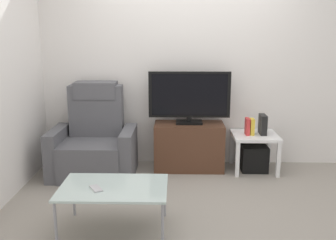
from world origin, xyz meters
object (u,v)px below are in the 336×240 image
side_table (255,140)px  coffee_table (114,189)px  book_middle (252,127)px  subwoofer_box (254,158)px  book_leftmost (247,126)px  television (189,96)px  recliner_armchair (94,143)px  game_console (263,124)px  tv_stand (189,146)px  cell_phone (96,188)px

side_table → coffee_table: (-1.48, -1.52, -0.01)m
side_table → book_middle: 0.18m
subwoofer_box → coffee_table: 2.13m
side_table → book_leftmost: (-0.10, -0.02, 0.17)m
television → side_table: (0.80, -0.05, -0.52)m
side_table → book_leftmost: size_ratio=2.68×
side_table → book_leftmost: book_leftmost is taller
recliner_armchair → game_console: bearing=-5.0°
tv_stand → cell_phone: (-0.81, -1.62, 0.12)m
recliner_armchair → book_leftmost: recliner_armchair is taller
television → book_middle: bearing=-5.7°
tv_stand → subwoofer_box: tv_stand is taller
side_table → recliner_armchair: bearing=-175.6°
tv_stand → side_table: 0.81m
television → book_leftmost: 0.79m
recliner_armchair → coffee_table: bearing=-81.1°
subwoofer_box → book_middle: size_ratio=1.59×
subwoofer_box → book_leftmost: 0.41m
tv_stand → side_table: tv_stand is taller
television → game_console: (0.89, -0.04, -0.33)m
subwoofer_box → book_leftmost: book_leftmost is taller
recliner_armchair → cell_phone: recliner_armchair is taller
tv_stand → side_table: bearing=-2.6°
game_console → book_middle: bearing=-167.5°
book_middle → coffee_table: size_ratio=0.22×
recliner_armchair → cell_phone: bearing=-86.9°
television → cell_phone: (-0.81, -1.63, -0.50)m
television → recliner_armchair: 1.27m
book_middle → cell_phone: (-1.57, -1.56, -0.15)m
recliner_armchair → game_console: 2.04m
side_table → book_leftmost: 0.20m
coffee_table → book_leftmost: bearing=47.4°
recliner_armchair → side_table: (1.93, 0.15, 0.01)m
recliner_armchair → tv_stand: bearing=-0.3°
book_leftmost → subwoofer_box: bearing=11.3°
recliner_armchair → coffee_table: 1.45m
television → cell_phone: bearing=-116.5°
recliner_armchair → coffee_table: recliner_armchair is taller
book_leftmost → book_middle: size_ratio=1.03×
book_leftmost → game_console: game_console is taller
television → book_leftmost: television is taller
television → book_leftmost: (0.70, -0.07, -0.35)m
television → recliner_armchair: television is taller
book_middle → game_console: bearing=12.5°
cell_phone → coffee_table: bearing=-6.8°
recliner_armchair → cell_phone: size_ratio=7.20×
game_console → coffee_table: size_ratio=0.26×
book_middle → cell_phone: book_middle is taller
tv_stand → game_console: bearing=-1.7°
book_leftmost → cell_phone: 2.18m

